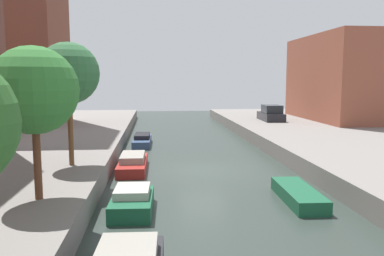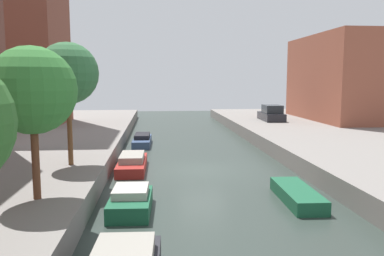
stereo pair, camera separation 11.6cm
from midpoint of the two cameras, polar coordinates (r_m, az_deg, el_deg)
The scene contains 9 objects.
ground_plane at distance 22.07m, azimuth 1.38°, elevation -6.19°, with size 84.00×84.00×0.00m, color #2D3833.
low_block_right at distance 43.71m, azimuth 22.74°, elevation 6.74°, with size 10.00×13.96×8.47m, color brown.
street_tree_1 at distance 14.04m, azimuth -22.23°, elevation 5.04°, with size 2.94×2.94×5.17m.
street_tree_2 at distance 19.30m, azimuth -17.70°, elevation 7.55°, with size 2.89×2.89×5.79m.
parked_car at distance 39.89m, azimuth 11.36°, elevation 2.01°, with size 2.01×4.36×1.56m.
moored_boat_left_2 at distance 15.49m, azimuth -8.90°, elevation -10.52°, with size 1.66×3.07×0.93m.
moored_boat_left_3 at distance 22.36m, azimuth -8.76°, elevation -5.09°, with size 1.58×4.55×0.91m.
moored_boat_left_4 at distance 30.67m, azimuth -7.36°, elevation -1.79°, with size 1.41×4.52×0.87m.
moored_boat_right_2 at distance 17.14m, azimuth 15.02°, elevation -9.36°, with size 1.42×3.99×0.56m.
Camera 1 is at (-2.66, -21.32, 5.05)m, focal length 36.66 mm.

